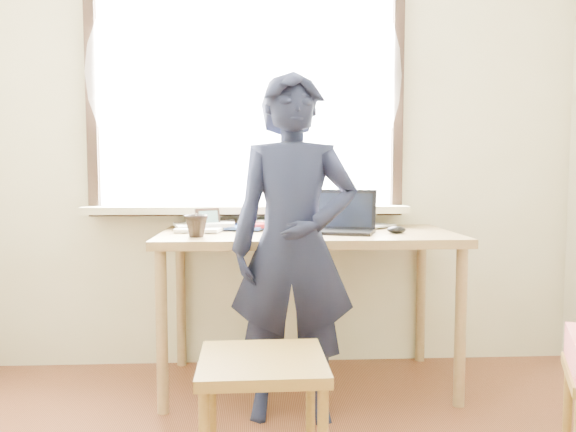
{
  "coord_description": "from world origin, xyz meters",
  "views": [
    {
      "loc": [
        -0.14,
        -1.32,
        1.15
      ],
      "look_at": [
        -0.02,
        0.95,
        0.97
      ],
      "focal_mm": 35.0,
      "sensor_mm": 36.0,
      "label": 1
    }
  ],
  "objects": [
    {
      "name": "laptop",
      "position": [
        0.31,
        1.6,
        0.88
      ],
      "size": [
        0.39,
        0.35,
        0.22
      ],
      "color": "black",
      "rests_on": "desk"
    },
    {
      "name": "desk",
      "position": [
        0.12,
        1.63,
        0.74
      ],
      "size": [
        1.55,
        0.77,
        0.83
      ],
      "color": "olive",
      "rests_on": "ground"
    },
    {
      "name": "work_chair",
      "position": [
        -0.13,
        0.68,
        0.4
      ],
      "size": [
        0.47,
        0.45,
        0.47
      ],
      "color": "olive",
      "rests_on": "ground"
    },
    {
      "name": "mug_dark",
      "position": [
        -0.44,
        1.43,
        0.88
      ],
      "size": [
        0.14,
        0.14,
        0.11
      ],
      "primitive_type": "imported",
      "rotation": [
        0.0,
        0.0,
        -0.23
      ],
      "color": "black",
      "rests_on": "desk"
    },
    {
      "name": "picture_frame",
      "position": [
        -0.41,
        1.73,
        0.88
      ],
      "size": [
        0.13,
        0.09,
        0.11
      ],
      "color": "black",
      "rests_on": "desk"
    },
    {
      "name": "book_a",
      "position": [
        -0.22,
        1.86,
        0.84
      ],
      "size": [
        0.23,
        0.29,
        0.02
      ],
      "primitive_type": "imported",
      "rotation": [
        0.0,
        0.0,
        0.15
      ],
      "color": "white",
      "rests_on": "desk"
    },
    {
      "name": "mug_white",
      "position": [
        -0.03,
        1.8,
        0.88
      ],
      "size": [
        0.18,
        0.18,
        0.1
      ],
      "primitive_type": "imported",
      "rotation": [
        0.0,
        0.0,
        0.82
      ],
      "color": "white",
      "rests_on": "desk"
    },
    {
      "name": "desk_clutter",
      "position": [
        -0.18,
        1.8,
        0.85
      ],
      "size": [
        0.76,
        0.49,
        0.04
      ],
      "color": "white",
      "rests_on": "desk"
    },
    {
      "name": "mouse",
      "position": [
        0.58,
        1.53,
        0.85
      ],
      "size": [
        0.1,
        0.07,
        0.04
      ],
      "primitive_type": "ellipsoid",
      "color": "black",
      "rests_on": "desk"
    },
    {
      "name": "person",
      "position": [
        0.02,
        1.24,
        0.8
      ],
      "size": [
        0.61,
        0.42,
        1.6
      ],
      "primitive_type": "imported",
      "rotation": [
        0.0,
        0.0,
        -0.07
      ],
      "color": "black",
      "rests_on": "ground"
    },
    {
      "name": "book_b",
      "position": [
        0.45,
        1.89,
        0.84
      ],
      "size": [
        0.3,
        0.29,
        0.02
      ],
      "primitive_type": "imported",
      "rotation": [
        0.0,
        0.0,
        -0.82
      ],
      "color": "white",
      "rests_on": "desk"
    }
  ]
}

